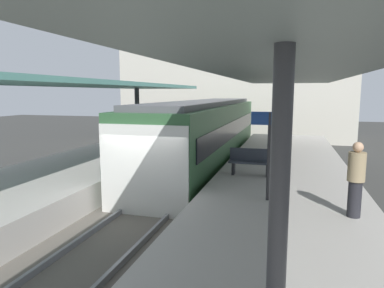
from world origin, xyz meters
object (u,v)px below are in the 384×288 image
(commuter_train, at_px, (206,133))
(platform_sign, at_px, (269,136))
(platform_bench, at_px, (251,161))
(passenger_near_bench, at_px, (356,179))

(commuter_train, bearing_deg, platform_sign, -65.98)
(platform_bench, xyz_separation_m, platform_sign, (0.71, -2.63, 1.16))
(platform_sign, xyz_separation_m, passenger_near_bench, (1.88, -0.71, -0.77))
(platform_bench, bearing_deg, platform_sign, -74.85)
(commuter_train, height_order, platform_bench, commuter_train)
(commuter_train, xyz_separation_m, platform_sign, (3.42, -7.68, 0.90))
(commuter_train, distance_m, platform_bench, 5.74)
(commuter_train, height_order, passenger_near_bench, commuter_train)
(platform_bench, height_order, passenger_near_bench, passenger_near_bench)
(commuter_train, xyz_separation_m, platform_bench, (2.71, -5.05, -0.26))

